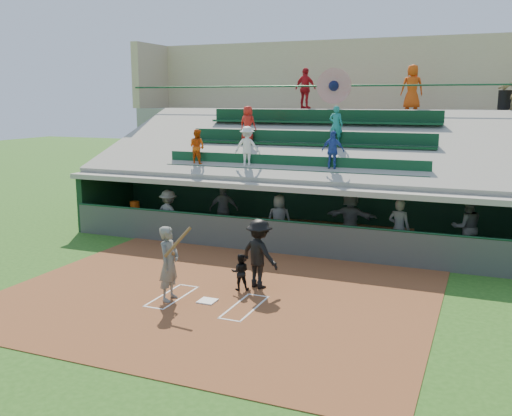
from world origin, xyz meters
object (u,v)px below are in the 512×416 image
at_px(white_table, 135,220).
at_px(water_cooler, 135,206).
at_px(home_plate, 207,301).
at_px(batter_at_plate, 169,263).
at_px(trash_bin, 505,100).
at_px(catcher, 240,272).

relative_size(white_table, water_cooler, 2.39).
relative_size(home_plate, batter_at_plate, 0.22).
bearing_deg(home_plate, batter_at_plate, -166.27).
distance_m(home_plate, water_cooler, 8.75).
height_order(home_plate, trash_bin, trash_bin).
bearing_deg(white_table, trash_bin, 17.49).
bearing_deg(water_cooler, home_plate, -44.20).
bearing_deg(white_table, home_plate, -55.00).
xyz_separation_m(water_cooler, trash_bin, (12.99, 7.04, 4.02)).
height_order(water_cooler, trash_bin, trash_bin).
xyz_separation_m(batter_at_plate, white_table, (-5.32, 6.35, -0.56)).
bearing_deg(catcher, white_table, -59.83).
bearing_deg(trash_bin, catcher, -118.02).
xyz_separation_m(home_plate, catcher, (0.40, 1.15, 0.48)).
height_order(batter_at_plate, trash_bin, trash_bin).
height_order(home_plate, batter_at_plate, batter_at_plate).
relative_size(batter_at_plate, trash_bin, 2.44).
relative_size(water_cooler, trash_bin, 0.45).
bearing_deg(catcher, trash_bin, -141.17).
height_order(catcher, trash_bin, trash_bin).
distance_m(batter_at_plate, trash_bin, 15.92).
relative_size(catcher, trash_bin, 1.24).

